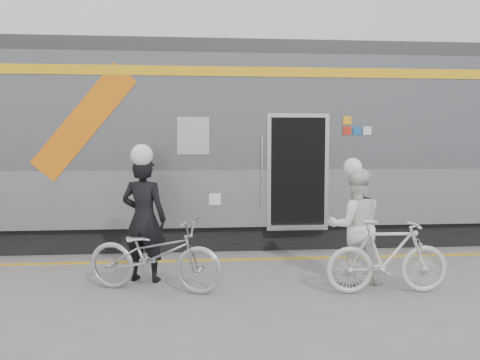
{
  "coord_description": "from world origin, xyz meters",
  "views": [
    {
      "loc": [
        -1.03,
        -6.89,
        2.19
      ],
      "look_at": [
        -0.24,
        1.6,
        1.5
      ],
      "focal_mm": 38.0,
      "sensor_mm": 36.0,
      "label": 1
    }
  ],
  "objects": [
    {
      "name": "safety_strip",
      "position": [
        0.0,
        2.15,
        0.0
      ],
      "size": [
        24.0,
        0.12,
        0.01
      ],
      "primitive_type": "cube",
      "color": "gold",
      "rests_on": "ground"
    },
    {
      "name": "train",
      "position": [
        -1.21,
        4.19,
        2.05
      ],
      "size": [
        24.0,
        3.17,
        4.1
      ],
      "color": "black",
      "rests_on": "ground"
    },
    {
      "name": "ground",
      "position": [
        0.0,
        0.0,
        0.0
      ],
      "size": [
        90.0,
        90.0,
        0.0
      ],
      "primitive_type": "plane",
      "color": "slate",
      "rests_on": "ground"
    },
    {
      "name": "bicycle_right",
      "position": [
        1.71,
        -0.04,
        0.53
      ],
      "size": [
        1.78,
        0.55,
        1.06
      ],
      "primitive_type": "imported",
      "rotation": [
        0.0,
        0.0,
        1.54
      ],
      "color": "beige",
      "rests_on": "ground"
    },
    {
      "name": "man",
      "position": [
        -1.79,
        0.93,
        0.97
      ],
      "size": [
        0.81,
        0.65,
        1.93
      ],
      "primitive_type": "imported",
      "rotation": [
        0.0,
        0.0,
        2.83
      ],
      "color": "black",
      "rests_on": "ground"
    },
    {
      "name": "helmet_man",
      "position": [
        -1.79,
        0.93,
        2.1
      ],
      "size": [
        0.33,
        0.33,
        0.33
      ],
      "primitive_type": "sphere",
      "color": "white",
      "rests_on": "man"
    },
    {
      "name": "bicycle_left",
      "position": [
        -1.59,
        0.38,
        0.53
      ],
      "size": [
        2.14,
        1.29,
        1.06
      ],
      "primitive_type": "imported",
      "rotation": [
        0.0,
        0.0,
        1.26
      ],
      "color": "#B1B2B9",
      "rests_on": "ground"
    },
    {
      "name": "woman",
      "position": [
        1.41,
        0.51,
        0.87
      ],
      "size": [
        0.87,
        0.69,
        1.75
      ],
      "primitive_type": "imported",
      "rotation": [
        0.0,
        0.0,
        3.11
      ],
      "color": "white",
      "rests_on": "ground"
    },
    {
      "name": "helmet_woman",
      "position": [
        1.41,
        0.51,
        1.89
      ],
      "size": [
        0.28,
        0.28,
        0.28
      ],
      "primitive_type": "sphere",
      "color": "white",
      "rests_on": "woman"
    }
  ]
}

